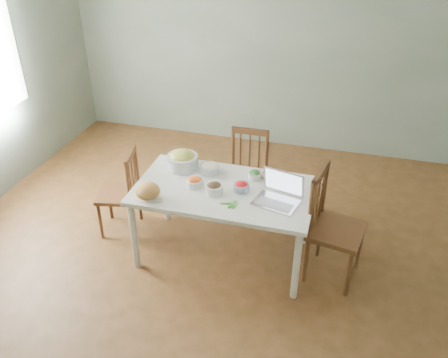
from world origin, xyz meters
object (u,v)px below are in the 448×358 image
(dining_table, at_px, (224,222))
(laptop, at_px, (277,191))
(bowl_squash, at_px, (182,160))
(chair_right, at_px, (337,228))
(chair_left, at_px, (118,192))
(bread_boule, at_px, (148,191))
(chair_far, at_px, (245,178))

(dining_table, height_order, laptop, laptop)
(dining_table, relative_size, bowl_squash, 5.33)
(laptop, bearing_deg, chair_right, 23.20)
(chair_left, height_order, chair_right, chair_right)
(chair_left, xyz_separation_m, chair_right, (2.11, -0.11, 0.08))
(bread_boule, xyz_separation_m, laptop, (1.06, 0.21, 0.06))
(dining_table, distance_m, chair_left, 1.12)
(dining_table, xyz_separation_m, bread_boule, (-0.58, -0.31, 0.43))
(chair_right, bearing_deg, dining_table, 100.50)
(dining_table, xyz_separation_m, chair_left, (-1.11, 0.10, 0.08))
(bowl_squash, relative_size, laptop, 0.82)
(chair_far, xyz_separation_m, bread_boule, (-0.62, -0.97, 0.33))
(chair_far, xyz_separation_m, chair_right, (0.96, -0.68, 0.05))
(bread_boule, xyz_separation_m, bowl_squash, (0.10, 0.56, 0.02))
(chair_right, xyz_separation_m, bowl_squash, (-1.48, 0.27, 0.30))
(bread_boule, bearing_deg, chair_far, 57.59)
(bowl_squash, bearing_deg, chair_left, -166.36)
(dining_table, relative_size, chair_left, 1.77)
(chair_right, bearing_deg, laptop, 111.09)
(bread_boule, distance_m, bowl_squash, 0.57)
(bowl_squash, bearing_deg, chair_far, 38.56)
(dining_table, distance_m, chair_right, 1.01)
(dining_table, bearing_deg, chair_left, 174.87)
(bread_boule, distance_m, laptop, 1.08)
(dining_table, bearing_deg, chair_right, -0.79)
(dining_table, bearing_deg, chair_far, 86.74)
(chair_left, distance_m, bowl_squash, 0.75)
(chair_right, xyz_separation_m, laptop, (-0.52, -0.09, 0.34))
(laptop, bearing_deg, chair_left, -173.92)
(chair_far, height_order, chair_left, chair_far)
(dining_table, bearing_deg, laptop, -12.32)
(chair_left, distance_m, bread_boule, 0.76)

